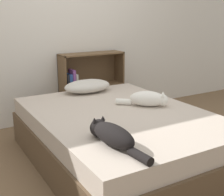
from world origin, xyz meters
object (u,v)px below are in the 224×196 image
bed (120,137)px  cat_light (148,99)px  pillow (87,86)px  cat_dark (112,135)px  bookshelf (89,84)px

bed → cat_light: bearing=5.5°
pillow → cat_dark: cat_dark is taller
bookshelf → pillow: bearing=-117.5°
cat_light → cat_dark: (-0.77, -0.61, -0.00)m
bed → cat_dark: bearing=-126.9°
bed → cat_dark: 0.79m
pillow → cat_light: size_ratio=1.23×
cat_dark → bed: bearing=-41.3°
bed → bookshelf: 1.42m
cat_light → cat_dark: bearing=-101.1°
bed → pillow: 0.89m
bed → cat_dark: cat_dark is taller
cat_light → cat_dark: size_ratio=0.69×
cat_dark → bookshelf: bookshelf is taller
pillow → cat_dark: 1.49m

